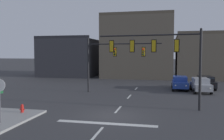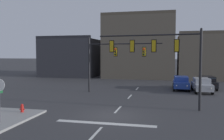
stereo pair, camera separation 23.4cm
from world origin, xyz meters
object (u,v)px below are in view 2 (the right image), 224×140
car_lot_middle (207,82)px  car_lot_farside (181,83)px  fire_hydrant (22,110)px  signal_mast_near_side (161,52)px  car_lot_nearside (202,85)px  signal_mast_far_side (110,56)px

car_lot_middle → car_lot_farside: 3.32m
car_lot_middle → fire_hydrant: bearing=-132.0°
signal_mast_near_side → car_lot_middle: 13.71m
car_lot_nearside → car_lot_middle: size_ratio=1.00×
car_lot_middle → fire_hydrant: 22.17m
car_lot_nearside → car_lot_farside: same height
car_lot_middle → fire_hydrant: size_ratio=6.04×
car_lot_nearside → car_lot_middle: same height
signal_mast_far_side → car_lot_farside: signal_mast_far_side is taller
car_lot_middle → fire_hydrant: (-14.83, -16.48, -0.53)m
fire_hydrant → signal_mast_far_side: bearing=70.1°
signal_mast_far_side → fire_hydrant: signal_mast_far_side is taller
car_lot_middle → car_lot_farside: bearing=-159.9°
car_lot_farside → fire_hydrant: 19.30m
signal_mast_near_side → car_lot_farside: 11.79m
fire_hydrant → signal_mast_near_side: bearing=24.1°
car_lot_nearside → fire_hydrant: car_lot_nearside is taller
signal_mast_near_side → car_lot_nearside: (4.24, 9.41, -3.65)m
car_lot_nearside → car_lot_farside: (-2.19, 1.61, 0.00)m
signal_mast_far_side → fire_hydrant: size_ratio=11.03×
signal_mast_far_side → car_lot_nearside: 10.86m
car_lot_nearside → fire_hydrant: (-13.90, -13.73, -0.53)m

